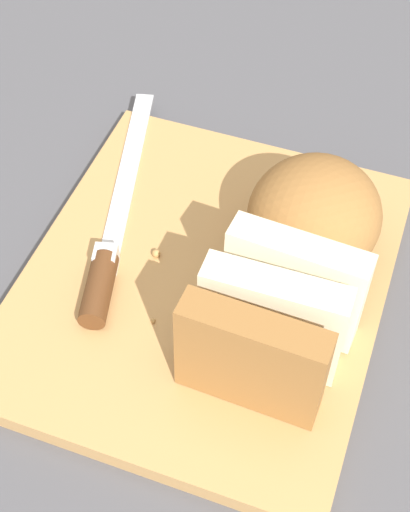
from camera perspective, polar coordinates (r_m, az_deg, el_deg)
The scene contains 7 objects.
ground_plane at distance 0.69m, azimuth 0.00°, elevation -2.51°, with size 3.00×3.00×0.00m, color #4C4C51.
cutting_board at distance 0.69m, azimuth 0.00°, elevation -2.05°, with size 0.37×0.31×0.02m, color tan.
bread_loaf at distance 0.64m, azimuth 7.06°, elevation 0.11°, with size 0.24×0.13×0.10m.
bread_knife at distance 0.69m, azimuth -7.38°, elevation -0.03°, with size 0.30×0.10×0.02m.
crumb_near_knife at distance 0.71m, azimuth 2.56°, elevation 1.95°, with size 0.01×0.01×0.01m, color tan.
crumb_near_loaf at distance 0.69m, azimuth -3.69°, elevation 0.20°, with size 0.01×0.01×0.01m, color tan.
crumb_stray_left at distance 0.65m, azimuth -3.91°, elevation -4.87°, with size 0.00×0.00×0.00m, color tan.
Camera 1 is at (0.39, 0.14, 0.56)m, focal length 53.27 mm.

